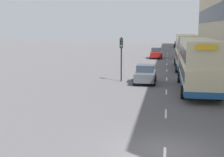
{
  "coord_description": "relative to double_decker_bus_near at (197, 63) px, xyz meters",
  "views": [
    {
      "loc": [
        -0.02,
        -12.79,
        5.23
      ],
      "look_at": [
        -5.26,
        16.75,
        0.31
      ],
      "focal_mm": 50.0,
      "sensor_mm": 36.0,
      "label": 1
    }
  ],
  "objects": [
    {
      "name": "lane_mark_8",
      "position": [
        -2.47,
        38.41,
        -2.28
      ],
      "size": [
        0.12,
        2.0,
        0.01
      ],
      "color": "silver",
      "rests_on": "ground_plane"
    },
    {
      "name": "ground_plane",
      "position": [
        -2.47,
        -13.75,
        -2.28
      ],
      "size": [
        220.0,
        220.0,
        0.0
      ],
      "primitive_type": "plane",
      "color": "#5B595B"
    },
    {
      "name": "double_decker_bus_near",
      "position": [
        0.0,
        0.0,
        0.0
      ],
      "size": [
        2.85,
        10.92,
        4.3
      ],
      "color": "beige",
      "rests_on": "ground_plane"
    },
    {
      "name": "lane_mark_2",
      "position": [
        -2.47,
        -1.11,
        -2.28
      ],
      "size": [
        0.12,
        2.0,
        0.01
      ],
      "color": "silver",
      "rests_on": "ground_plane"
    },
    {
      "name": "pavement",
      "position": [
        4.03,
        24.75,
        -2.21
      ],
      "size": [
        5.0,
        93.0,
        0.14
      ],
      "color": "#A39E93",
      "rests_on": "ground_plane"
    },
    {
      "name": "car_3",
      "position": [
        0.15,
        56.69,
        -1.44
      ],
      "size": [
        1.99,
        4.42,
        1.69
      ],
      "color": "black",
      "rests_on": "ground_plane"
    },
    {
      "name": "car_1",
      "position": [
        0.1,
        30.37,
        -1.44
      ],
      "size": [
        1.98,
        4.03,
        1.71
      ],
      "color": "navy",
      "rests_on": "ground_plane"
    },
    {
      "name": "lane_mark_3",
      "position": [
        -2.47,
        5.48,
        -2.28
      ],
      "size": [
        0.12,
        2.0,
        0.01
      ],
      "color": "silver",
      "rests_on": "ground_plane"
    },
    {
      "name": "lane_mark_5",
      "position": [
        -2.47,
        18.65,
        -2.28
      ],
      "size": [
        0.12,
        2.0,
        0.01
      ],
      "color": "silver",
      "rests_on": "ground_plane"
    },
    {
      "name": "lane_mark_6",
      "position": [
        -2.47,
        25.23,
        -2.28
      ],
      "size": [
        0.12,
        2.0,
        0.01
      ],
      "color": "silver",
      "rests_on": "ground_plane"
    },
    {
      "name": "lane_mark_0",
      "position": [
        -2.47,
        -14.28,
        -2.28
      ],
      "size": [
        0.12,
        2.0,
        0.01
      ],
      "color": "silver",
      "rests_on": "ground_plane"
    },
    {
      "name": "lane_mark_1",
      "position": [
        -2.47,
        -7.69,
        -2.28
      ],
      "size": [
        0.12,
        2.0,
        0.01
      ],
      "color": "silver",
      "rests_on": "ground_plane"
    },
    {
      "name": "double_decker_bus_ahead",
      "position": [
        -0.07,
        13.85,
        0.0
      ],
      "size": [
        2.85,
        11.09,
        4.3
      ],
      "color": "beige",
      "rests_on": "ground_plane"
    },
    {
      "name": "car_2",
      "position": [
        -4.48,
        2.73,
        -1.42
      ],
      "size": [
        2.04,
        3.84,
        1.75
      ],
      "rotation": [
        0.0,
        0.0,
        3.14
      ],
      "color": "#4C5156",
      "rests_on": "ground_plane"
    },
    {
      "name": "traffic_light_far_kerb",
      "position": [
        -6.88,
        3.32,
        0.63
      ],
      "size": [
        0.3,
        0.32,
        4.3
      ],
      "color": "black",
      "rests_on": "ground_plane"
    },
    {
      "name": "lane_mark_7",
      "position": [
        -2.47,
        31.82,
        -2.28
      ],
      "size": [
        0.12,
        2.0,
        0.01
      ],
      "color": "silver",
      "rests_on": "ground_plane"
    },
    {
      "name": "car_0",
      "position": [
        -4.34,
        27.17,
        -1.39
      ],
      "size": [
        2.01,
        3.86,
        1.84
      ],
      "rotation": [
        0.0,
        0.0,
        3.14
      ],
      "color": "maroon",
      "rests_on": "ground_plane"
    },
    {
      "name": "lane_mark_4",
      "position": [
        -2.47,
        12.06,
        -2.28
      ],
      "size": [
        0.12,
        2.0,
        0.01
      ],
      "color": "silver",
      "rests_on": "ground_plane"
    }
  ]
}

